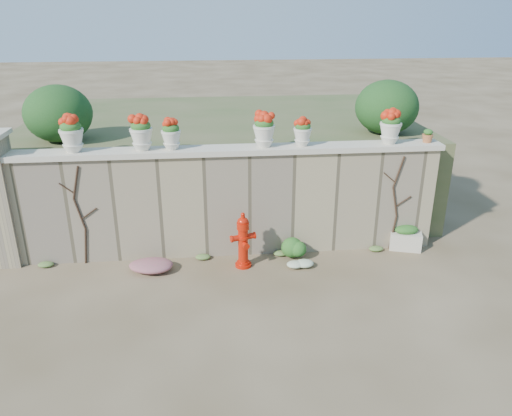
{
  "coord_description": "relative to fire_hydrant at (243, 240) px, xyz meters",
  "views": [
    {
      "loc": [
        -0.37,
        -7.02,
        4.47
      ],
      "look_at": [
        0.51,
        1.4,
        1.06
      ],
      "focal_mm": 35.0,
      "sensor_mm": 36.0,
      "label": 1
    }
  ],
  "objects": [
    {
      "name": "back_shrub_left",
      "position": [
        -3.45,
        1.85,
        2.01
      ],
      "size": [
        1.3,
        1.3,
        1.1
      ],
      "primitive_type": "ellipsoid",
      "color": "#143814",
      "rests_on": "raised_fill"
    },
    {
      "name": "stone_wall",
      "position": [
        -0.25,
        0.65,
        0.46
      ],
      "size": [
        8.0,
        0.4,
        2.0
      ],
      "primitive_type": "cube",
      "color": "gray",
      "rests_on": "ground"
    },
    {
      "name": "white_flowers",
      "position": [
        1.03,
        -0.18,
        -0.45
      ],
      "size": [
        0.49,
        0.39,
        0.18
      ],
      "primitive_type": "ellipsoid",
      "color": "white",
      "rests_on": "ground"
    },
    {
      "name": "planter_box",
      "position": [
        3.26,
        0.4,
        -0.31
      ],
      "size": [
        0.68,
        0.51,
        0.5
      ],
      "rotation": [
        0.0,
        0.0,
        -0.31
      ],
      "color": "beige",
      "rests_on": "ground"
    },
    {
      "name": "ground",
      "position": [
        -0.25,
        -1.15,
        -0.54
      ],
      "size": [
        80.0,
        80.0,
        0.0
      ],
      "primitive_type": "plane",
      "color": "#4F3F27",
      "rests_on": "ground"
    },
    {
      "name": "urn_pot_1",
      "position": [
        -1.74,
        0.65,
        1.88
      ],
      "size": [
        0.4,
        0.4,
        0.63
      ],
      "color": "beige",
      "rests_on": "wall_cap"
    },
    {
      "name": "terracotta_pot",
      "position": [
        3.55,
        0.65,
        1.68
      ],
      "size": [
        0.21,
        0.21,
        0.25
      ],
      "color": "#AA5F34",
      "rests_on": "wall_cap"
    },
    {
      "name": "magenta_clump",
      "position": [
        -1.78,
        -0.05,
        -0.4
      ],
      "size": [
        1.02,
        0.68,
        0.27
      ],
      "primitive_type": "ellipsoid",
      "color": "#BE2671",
      "rests_on": "ground"
    },
    {
      "name": "vine_left",
      "position": [
        -2.92,
        0.43,
        0.45
      ],
      "size": [
        0.6,
        0.04,
        1.91
      ],
      "color": "black",
      "rests_on": "ground"
    },
    {
      "name": "raised_fill",
      "position": [
        -0.25,
        3.85,
        0.46
      ],
      "size": [
        9.0,
        6.0,
        2.0
      ],
      "primitive_type": "cube",
      "color": "#384C23",
      "rests_on": "ground"
    },
    {
      "name": "urn_pot_2",
      "position": [
        -1.22,
        0.65,
        1.83
      ],
      "size": [
        0.35,
        0.35,
        0.55
      ],
      "color": "beige",
      "rests_on": "wall_cap"
    },
    {
      "name": "vine_right",
      "position": [
        2.98,
        0.43,
        0.45
      ],
      "size": [
        0.6,
        0.04,
        1.91
      ],
      "color": "black",
      "rests_on": "ground"
    },
    {
      "name": "urn_pot_3",
      "position": [
        0.45,
        0.65,
        1.88
      ],
      "size": [
        0.4,
        0.4,
        0.63
      ],
      "color": "beige",
      "rests_on": "wall_cap"
    },
    {
      "name": "fire_hydrant",
      "position": [
        0.0,
        0.0,
        0.0
      ],
      "size": [
        0.46,
        0.33,
        1.07
      ],
      "rotation": [
        0.0,
        0.0,
        0.27
      ],
      "color": "#B71807",
      "rests_on": "ground"
    },
    {
      "name": "urn_pot_0",
      "position": [
        -2.93,
        0.65,
        1.89
      ],
      "size": [
        0.42,
        0.42,
        0.65
      ],
      "color": "beige",
      "rests_on": "wall_cap"
    },
    {
      "name": "urn_pot_4",
      "position": [
        1.16,
        0.65,
        1.82
      ],
      "size": [
        0.33,
        0.33,
        0.52
      ],
      "color": "beige",
      "rests_on": "wall_cap"
    },
    {
      "name": "back_shrub_right",
      "position": [
        3.15,
        1.85,
        2.01
      ],
      "size": [
        1.3,
        1.3,
        1.1
      ],
      "primitive_type": "ellipsoid",
      "color": "#143814",
      "rests_on": "raised_fill"
    },
    {
      "name": "wall_cap",
      "position": [
        -0.25,
        0.65,
        1.51
      ],
      "size": [
        8.1,
        0.52,
        0.1
      ],
      "primitive_type": "cube",
      "color": "beige",
      "rests_on": "stone_wall"
    },
    {
      "name": "urn_pot_5",
      "position": [
        2.81,
        0.65,
        1.87
      ],
      "size": [
        0.4,
        0.4,
        0.63
      ],
      "color": "beige",
      "rests_on": "wall_cap"
    },
    {
      "name": "green_shrub",
      "position": [
        0.97,
        0.19,
        -0.29
      ],
      "size": [
        0.52,
        0.47,
        0.5
      ],
      "primitive_type": "ellipsoid",
      "color": "#1E5119",
      "rests_on": "ground"
    }
  ]
}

